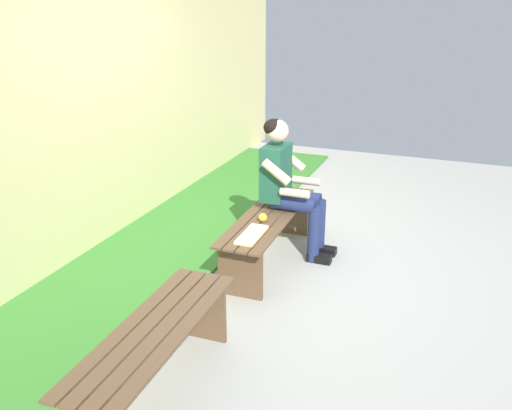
# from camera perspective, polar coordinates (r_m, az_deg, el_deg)

# --- Properties ---
(ground_plane) EXTENTS (10.00, 7.00, 0.04)m
(ground_plane) POSITION_cam_1_polar(r_m,az_deg,el_deg) (4.13, 9.81, -13.67)
(ground_plane) COLOR #9E9E99
(grass_strip) EXTENTS (9.00, 1.37, 0.03)m
(grass_strip) POSITION_cam_1_polar(r_m,az_deg,el_deg) (4.85, -14.67, -8.06)
(grass_strip) COLOR #387A2D
(grass_strip) RESTS_ON ground
(brick_wall) EXTENTS (9.50, 0.24, 3.08)m
(brick_wall) POSITION_cam_1_polar(r_m,az_deg,el_deg) (5.14, -19.67, 11.13)
(brick_wall) COLOR #D1C684
(brick_wall) RESTS_ON ground
(bench_near) EXTENTS (1.61, 0.46, 0.46)m
(bench_near) POSITION_cam_1_polar(r_m,az_deg,el_deg) (5.02, 1.24, -2.18)
(bench_near) COLOR brown
(bench_near) RESTS_ON ground
(bench_far) EXTENTS (1.49, 0.45, 0.46)m
(bench_far) POSITION_cam_1_polar(r_m,az_deg,el_deg) (3.49, -10.20, -13.78)
(bench_far) COLOR brown
(bench_far) RESTS_ON ground
(person_seated) EXTENTS (0.50, 0.69, 1.26)m
(person_seated) POSITION_cam_1_polar(r_m,az_deg,el_deg) (5.08, 3.30, 2.32)
(person_seated) COLOR #1E513D
(person_seated) RESTS_ON ground
(apple) EXTENTS (0.08, 0.08, 0.08)m
(apple) POSITION_cam_1_polar(r_m,az_deg,el_deg) (4.81, 0.69, -1.28)
(apple) COLOR gold
(apple) RESTS_ON bench_near
(book_open) EXTENTS (0.42, 0.17, 0.02)m
(book_open) POSITION_cam_1_polar(r_m,az_deg,el_deg) (4.54, -0.44, -3.06)
(book_open) COLOR white
(book_open) RESTS_ON bench_near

